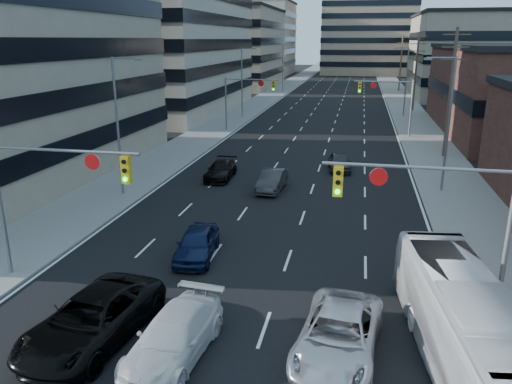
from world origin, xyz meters
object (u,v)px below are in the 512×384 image
at_px(white_van, 174,337).
at_px(transit_bus, 468,327).
at_px(silver_suv, 339,335).
at_px(sedan_blue, 197,243).
at_px(black_pickup, 93,319).

height_order(white_van, transit_bus, transit_bus).
height_order(silver_suv, sedan_blue, silver_suv).
bearing_deg(silver_suv, transit_bus, 8.15).
bearing_deg(sedan_blue, white_van, -83.27).
bearing_deg(black_pickup, white_van, 1.95).
relative_size(black_pickup, sedan_blue, 1.42).
relative_size(black_pickup, transit_bus, 0.57).
distance_m(transit_bus, sedan_blue, 12.66).
bearing_deg(white_van, sedan_blue, 107.53).
relative_size(white_van, silver_suv, 0.93).
xyz_separation_m(black_pickup, transit_bus, (12.26, 0.99, 0.63)).
relative_size(white_van, sedan_blue, 1.20).
distance_m(black_pickup, white_van, 3.07).
bearing_deg(black_pickup, transit_bus, 11.85).
xyz_separation_m(black_pickup, silver_suv, (8.32, 0.88, -0.08)).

